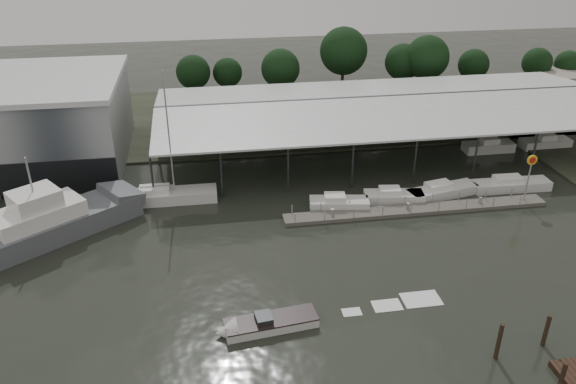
{
  "coord_description": "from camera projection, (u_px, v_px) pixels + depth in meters",
  "views": [
    {
      "loc": [
        -6.38,
        -38.39,
        28.2
      ],
      "look_at": [
        1.71,
        11.68,
        2.5
      ],
      "focal_mm": 35.0,
      "sensor_mm": 36.0,
      "label": 1
    }
  ],
  "objects": [
    {
      "name": "moored_cruiser_0",
      "position": [
        338.0,
        203.0,
        58.72
      ],
      "size": [
        6.42,
        3.14,
        1.7
      ],
      "rotation": [
        0.0,
        0.0,
        -0.16
      ],
      "color": "silver",
      "rests_on": "ground"
    },
    {
      "name": "floating_dock",
      "position": [
        417.0,
        210.0,
        58.31
      ],
      "size": [
        28.0,
        2.0,
        1.4
      ],
      "color": "#5F5B53",
      "rests_on": "ground"
    },
    {
      "name": "shell_fuel_sign",
      "position": [
        530.0,
        169.0,
        58.33
      ],
      "size": [
        1.1,
        0.18,
        5.55
      ],
      "color": "#929497",
      "rests_on": "ground"
    },
    {
      "name": "ground",
      "position": [
        290.0,
        281.0,
        47.46
      ],
      "size": [
        200.0,
        200.0,
        0.0
      ],
      "primitive_type": "plane",
      "color": "black",
      "rests_on": "ground"
    },
    {
      "name": "white_sailboat",
      "position": [
        169.0,
        196.0,
        60.16
      ],
      "size": [
        9.93,
        2.65,
        14.45
      ],
      "rotation": [
        0.0,
        0.0,
        -0.01
      ],
      "color": "silver",
      "rests_on": "ground"
    },
    {
      "name": "moored_cruiser_2",
      "position": [
        442.0,
        191.0,
        61.26
      ],
      "size": [
        8.35,
        3.83,
        1.7
      ],
      "rotation": [
        0.0,
        0.0,
        0.21
      ],
      "color": "silver",
      "rests_on": "ground"
    },
    {
      "name": "speedboat_underway",
      "position": [
        263.0,
        325.0,
        41.91
      ],
      "size": [
        18.68,
        4.15,
        2.0
      ],
      "rotation": [
        0.0,
        0.0,
        3.26
      ],
      "color": "silver",
      "rests_on": "ground"
    },
    {
      "name": "moored_cruiser_1",
      "position": [
        393.0,
        196.0,
        60.1
      ],
      "size": [
        6.53,
        3.03,
        1.7
      ],
      "rotation": [
        0.0,
        0.0,
        -0.14
      ],
      "color": "silver",
      "rests_on": "ground"
    },
    {
      "name": "storage_warehouse",
      "position": [
        20.0,
        121.0,
        67.45
      ],
      "size": [
        24.5,
        20.5,
        10.5
      ],
      "color": "#909599",
      "rests_on": "ground"
    },
    {
      "name": "grey_trawler",
      "position": [
        52.0,
        221.0,
        53.38
      ],
      "size": [
        16.93,
        14.04,
        8.84
      ],
      "rotation": [
        0.0,
        0.0,
        0.62
      ],
      "color": "#55595E",
      "rests_on": "ground"
    },
    {
      "name": "covered_boat_shed",
      "position": [
        385.0,
        101.0,
        71.77
      ],
      "size": [
        58.24,
        24.0,
        6.96
      ],
      "color": "white",
      "rests_on": "ground"
    },
    {
      "name": "land_strip_far",
      "position": [
        245.0,
        117.0,
        84.4
      ],
      "size": [
        140.0,
        30.0,
        0.3
      ],
      "color": "#3D4231",
      "rests_on": "ground"
    },
    {
      "name": "mooring_pilings",
      "position": [
        539.0,
        379.0,
        36.22
      ],
      "size": [
        4.82,
        7.48,
        3.58
      ],
      "color": "#36281B",
      "rests_on": "ground"
    },
    {
      "name": "horizon_tree_line",
      "position": [
        375.0,
        61.0,
        90.34
      ],
      "size": [
        68.06,
        10.85,
        11.49
      ],
      "color": "black",
      "rests_on": "ground"
    },
    {
      "name": "moored_cruiser_3",
      "position": [
        510.0,
        185.0,
        62.68
      ],
      "size": [
        8.81,
        2.43,
        1.7
      ],
      "rotation": [
        0.0,
        0.0,
        -0.03
      ],
      "color": "silver",
      "rests_on": "ground"
    }
  ]
}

